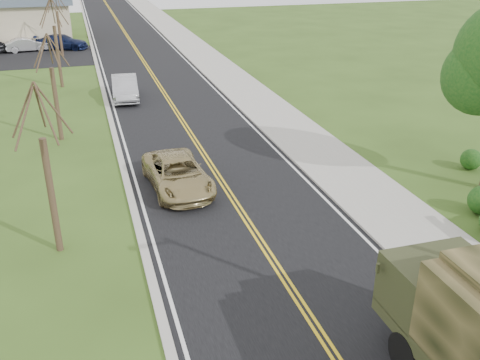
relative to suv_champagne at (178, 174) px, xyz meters
name	(u,v)px	position (x,y,z in m)	size (l,w,h in m)	color
road	(146,65)	(2.02, 26.16, -0.71)	(8.00, 120.00, 0.01)	black
curb_right	(192,61)	(6.17, 26.16, -0.65)	(0.30, 120.00, 0.12)	#9E998E
sidewalk_right	(211,60)	(7.92, 26.16, -0.66)	(3.20, 120.00, 0.10)	#9E998E
curb_left	(97,67)	(-2.13, 26.16, -0.66)	(0.30, 120.00, 0.10)	#9E998E
bare_tree_a	(49,183)	(-4.99, -3.83, 1.91)	(1.93, 2.26, 6.08)	#38281C
bare_tree_b	(55,96)	(-4.99, 8.17, 1.76)	(1.83, 2.14, 5.73)	#38281C
bare_tree_c	(57,49)	(-4.99, 20.17, 2.06)	(2.04, 2.39, 6.42)	#38281C
bare_tree_d	(59,28)	(-4.99, 32.17, 1.84)	(1.88, 2.20, 5.91)	#38281C
suv_champagne	(178,174)	(0.00, 0.00, 0.00)	(2.36, 5.12, 1.42)	tan
sedan_silver	(125,88)	(-0.77, 15.43, 0.08)	(1.67, 4.80, 1.58)	#ABABB0
lot_car_silver	(27,45)	(-8.29, 35.57, -0.05)	(1.40, 4.02, 1.32)	silver
lot_car_navy	(62,42)	(-4.99, 35.73, 0.02)	(2.04, 5.01, 1.45)	#10183B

